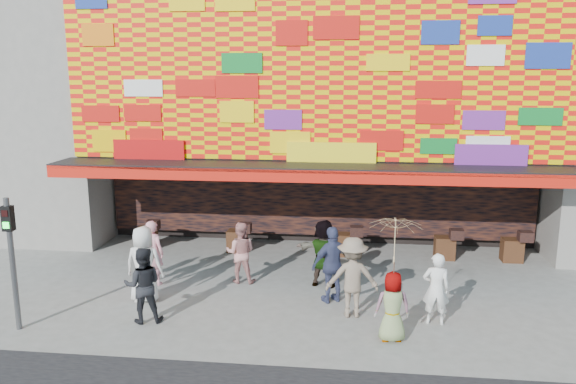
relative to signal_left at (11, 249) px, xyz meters
name	(u,v)px	position (x,y,z in m)	size (l,w,h in m)	color
ground	(302,314)	(6.20, 1.50, -1.86)	(90.00, 90.00, 0.00)	slate
shop_building	(323,84)	(6.20, 9.68, 3.37)	(15.20, 9.40, 10.00)	gray
signal_left	(11,249)	(0.00, 0.00, 0.00)	(0.22, 0.20, 3.00)	#59595B
ped_a	(144,264)	(2.24, 1.84, -0.89)	(0.95, 0.62, 1.93)	silver
ped_b	(153,252)	(2.04, 3.03, -0.97)	(0.65, 0.42, 1.77)	pink
ped_c	(143,285)	(2.65, 0.70, -0.98)	(0.86, 0.67, 1.77)	black
ped_d	(352,277)	(7.38, 1.57, -0.91)	(1.23, 0.71, 1.91)	#7E6D5B
ped_e	(333,265)	(6.90, 2.36, -0.89)	(1.13, 0.47, 1.93)	#394065
ped_f	(324,253)	(6.62, 3.41, -0.95)	(1.70, 0.54, 1.83)	gray
ped_g	(392,307)	(8.23, 0.39, -1.10)	(0.75, 0.48, 1.53)	gray
ped_h	(436,289)	(9.26, 1.36, -1.03)	(0.61, 0.40, 1.67)	white
ped_i	(240,252)	(4.35, 3.44, -1.02)	(0.82, 0.64, 1.68)	tan
parasol	(395,241)	(8.23, 0.39, 0.34)	(1.19, 1.21, 1.96)	beige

